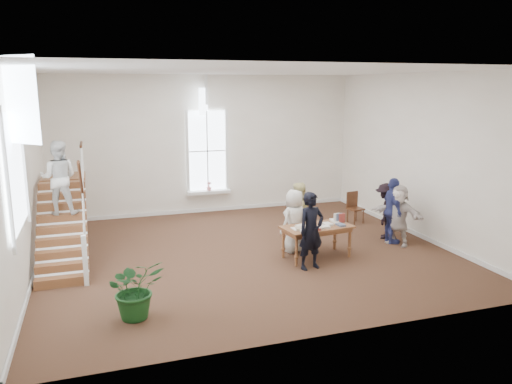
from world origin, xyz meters
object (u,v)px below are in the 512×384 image
object	(u,v)px
woman_cluster_a	(392,211)
floor_plant	(136,289)
side_chair	(354,206)
police_officer	(311,231)
elderly_woman	(294,221)
person_yellow	(298,214)
woman_cluster_b	(385,211)
library_table	(317,230)
woman_cluster_c	(399,215)

from	to	relation	value
woman_cluster_a	floor_plant	bearing A→B (deg)	120.38
side_chair	police_officer	bearing A→B (deg)	-141.73
police_officer	elderly_woman	bearing A→B (deg)	73.43
side_chair	woman_cluster_a	bearing A→B (deg)	-101.27
person_yellow	woman_cluster_b	xyz separation A→B (m)	(2.53, -0.20, -0.07)
person_yellow	woman_cluster_b	bearing A→B (deg)	152.91
person_yellow	side_chair	world-z (taller)	person_yellow
floor_plant	side_chair	world-z (taller)	floor_plant
library_table	side_chair	distance (m)	3.59
woman_cluster_a	side_chair	bearing A→B (deg)	9.57
woman_cluster_a	woman_cluster_c	bearing A→B (deg)	-149.60
floor_plant	side_chair	bearing A→B (deg)	33.18
woman_cluster_b	woman_cluster_c	world-z (taller)	woman_cluster_c
side_chair	floor_plant	bearing A→B (deg)	-156.57
floor_plant	elderly_woman	bearing A→B (deg)	31.71
person_yellow	woman_cluster_a	distance (m)	2.54
elderly_woman	side_chair	world-z (taller)	elderly_woman
woman_cluster_a	woman_cluster_b	xyz separation A→B (m)	(0.07, 0.45, -0.12)
woman_cluster_b	woman_cluster_c	size ratio (longest dim) A/B	0.95
elderly_woman	woman_cluster_a	world-z (taller)	woman_cluster_a
woman_cluster_b	woman_cluster_c	xyz separation A→B (m)	(0.00, -0.65, 0.04)
elderly_woman	person_yellow	distance (m)	0.58
elderly_woman	woman_cluster_b	bearing A→B (deg)	162.22
police_officer	person_yellow	world-z (taller)	police_officer
person_yellow	woman_cluster_c	distance (m)	2.67
elderly_woman	floor_plant	distance (m)	4.88
library_table	floor_plant	size ratio (longest dim) A/B	1.60
woman_cluster_c	woman_cluster_a	bearing A→B (deg)	171.78
police_officer	floor_plant	distance (m)	4.27
police_officer	woman_cluster_c	size ratio (longest dim) A/B	1.11
library_table	elderly_woman	distance (m)	0.71
person_yellow	woman_cluster_b	distance (m)	2.54
police_officer	woman_cluster_b	size ratio (longest dim) A/B	1.17
person_yellow	floor_plant	distance (m)	5.41
library_table	woman_cluster_a	size ratio (longest dim) A/B	1.01
library_table	woman_cluster_a	distance (m)	2.47
woman_cluster_c	floor_plant	size ratio (longest dim) A/B	1.44
police_officer	side_chair	xyz separation A→B (m)	(2.92, 3.24, -0.37)
library_table	side_chair	bearing A→B (deg)	39.57
library_table	person_yellow	bearing A→B (deg)	85.38
police_officer	floor_plant	size ratio (longest dim) A/B	1.61
person_yellow	woman_cluster_c	xyz separation A→B (m)	(2.53, -0.85, -0.03)
person_yellow	side_chair	bearing A→B (deg)	-172.01
person_yellow	woman_cluster_c	world-z (taller)	person_yellow
library_table	floor_plant	xyz separation A→B (m)	(-4.49, -1.95, -0.15)
library_table	woman_cluster_a	bearing A→B (deg)	4.00
woman_cluster_b	woman_cluster_c	distance (m)	0.65
woman_cluster_a	woman_cluster_c	world-z (taller)	woman_cluster_a
woman_cluster_b	woman_cluster_c	bearing A→B (deg)	35.42
woman_cluster_a	elderly_woman	bearing A→B (deg)	98.06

